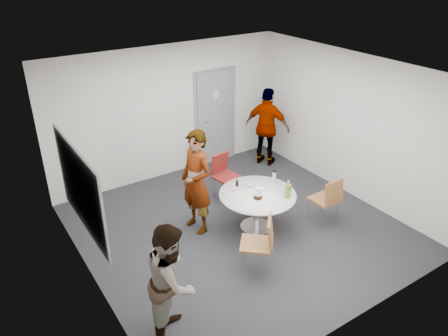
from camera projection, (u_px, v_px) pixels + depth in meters
floor at (239, 228)px, 7.51m from camera, size 5.00×5.00×0.00m
ceiling at (242, 73)px, 6.28m from camera, size 5.00×5.00×0.00m
wall_back at (168, 112)px, 8.75m from camera, size 5.00×0.00×5.00m
wall_left at (83, 203)px, 5.67m from camera, size 0.00×5.00×5.00m
wall_right at (350, 125)px, 8.12m from camera, size 0.00×5.00×5.00m
wall_front at (365, 235)px, 5.04m from camera, size 5.00×0.00×5.00m
door at (215, 117)px, 9.43m from camera, size 1.02×0.17×2.12m
whiteboard at (80, 189)px, 5.79m from camera, size 0.04×1.90×1.25m
table at (259, 198)px, 7.27m from camera, size 1.28×1.28×0.98m
chair_near_left at (262, 239)px, 6.29m from camera, size 0.64×0.63×0.91m
chair_near_right at (328, 197)px, 7.39m from camera, size 0.43×0.46×0.88m
chair_far at (224, 172)px, 8.20m from camera, size 0.50×0.53×0.90m
person_main at (196, 182)px, 7.11m from camera, size 0.53×0.72×1.79m
person_left at (172, 281)px, 5.18m from camera, size 0.93×0.97×1.57m
person_right at (267, 127)px, 9.37m from camera, size 0.88×1.08×1.72m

